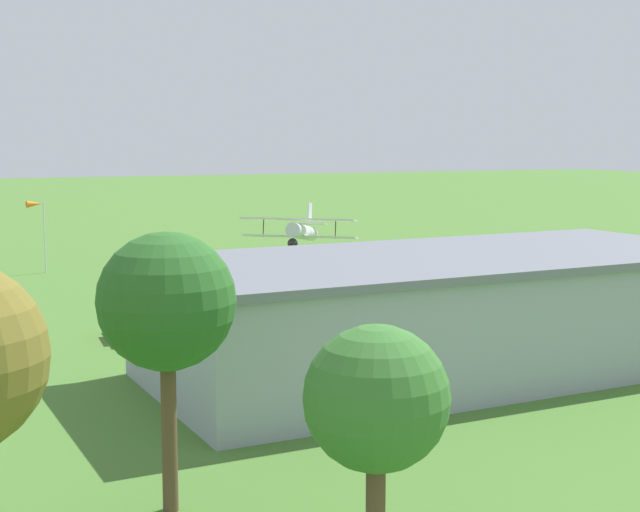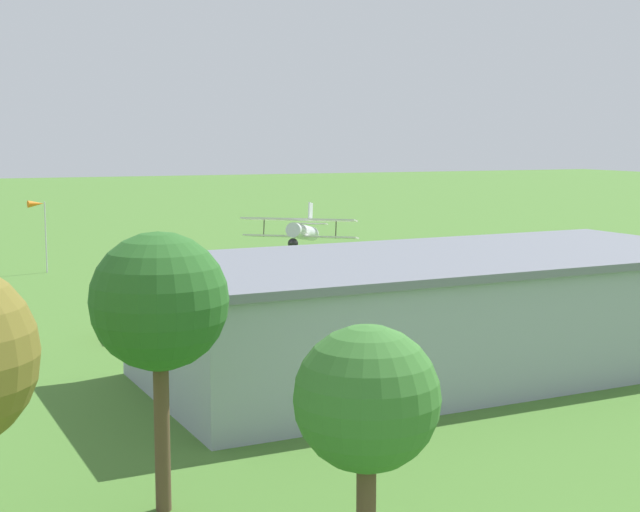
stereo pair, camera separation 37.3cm
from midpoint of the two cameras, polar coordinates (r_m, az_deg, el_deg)
The scene contains 12 objects.
ground_plane at distance 78.16m, azimuth -6.09°, elevation -1.01°, with size 400.00×400.00×0.00m, color #47752D.
hangar at distance 45.21m, azimuth 7.99°, elevation -3.42°, with size 29.70×14.52×5.68m.
biplane at distance 72.12m, azimuth -0.98°, elevation 1.53°, with size 8.39×7.59×3.91m.
car_black at distance 64.86m, azimuth 10.58°, elevation -2.03°, with size 2.71×4.96×1.64m.
car_orange at distance 53.24m, azimuth -11.28°, elevation -4.08°, with size 2.11×4.66×1.60m.
person_by_parked_cars at distance 57.87m, azimuth -11.52°, elevation -3.25°, with size 0.53×0.53×1.56m.
person_near_hangar_door at distance 64.17m, azimuth 13.53°, elevation -2.19°, with size 0.53×0.53×1.73m.
person_beside_truck at distance 69.16m, azimuth 9.89°, elevation -1.46°, with size 0.54×0.54×1.65m.
person_at_fence_line at distance 56.43m, azimuth -5.88°, elevation -3.34°, with size 0.54×0.54×1.66m.
tree_behind_hangar_right at distance 23.76m, azimuth 3.35°, elevation -8.83°, with size 3.77×3.77×6.52m.
tree_near_perimeter_road at distance 27.64m, azimuth -9.46°, elevation -2.87°, with size 4.12×4.12×8.47m.
windsock at distance 80.26m, azimuth -16.84°, elevation 2.78°, with size 1.46×0.85×6.08m.
Camera 2 is at (22.54, 74.02, 11.16)m, focal length 52.11 mm.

